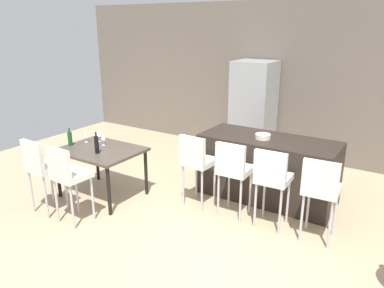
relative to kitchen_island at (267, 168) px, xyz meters
The scene contains 17 objects.
ground_plane 1.26m from the kitchen_island, 107.54° to the right, with size 10.00×10.00×0.00m, color tan.
back_wall 2.26m from the kitchen_island, 100.03° to the left, with size 10.00×0.12×2.90m, color #665B51.
kitchen_island is the anchor object (origin of this frame).
bar_chair_left 1.10m from the kitchen_island, 132.68° to the right, with size 0.42×0.42×1.05m.
bar_chair_middle 0.84m from the kitchen_island, 101.59° to the right, with size 0.41×0.41×1.05m.
bar_chair_right 0.90m from the kitchen_island, 65.07° to the right, with size 0.42×0.42×1.05m.
bar_chair_far 1.26m from the kitchen_island, 39.59° to the right, with size 0.42×0.42×1.05m.
dining_table 2.45m from the kitchen_island, 148.66° to the right, with size 1.16×0.89×0.74m.
dining_chair_near 3.14m from the kitchen_island, 138.47° to the right, with size 0.41×0.41×1.05m.
dining_chair_far 2.78m from the kitchen_island, 131.32° to the right, with size 0.42×0.42×1.05m.
wine_bottle_inner 2.96m from the kitchen_island, 151.59° to the right, with size 0.06×0.06×0.27m.
wine_bottle_left 2.47m from the kitchen_island, 144.14° to the right, with size 0.06×0.06×0.31m.
wine_glass_middle 2.48m from the kitchen_island, 152.82° to the right, with size 0.07×0.07×0.17m.
wine_glass_right 2.79m from the kitchen_island, 155.52° to the right, with size 0.07×0.07×0.17m.
wine_glass_far 2.61m from the kitchen_island, 156.77° to the right, with size 0.07×0.07×0.17m.
refrigerator 1.87m from the kitchen_island, 121.08° to the left, with size 0.72×0.68×1.84m, color #939699.
fruit_bowl 0.50m from the kitchen_island, 136.83° to the right, with size 0.22×0.22×0.07m, color beige.
Camera 1 is at (2.18, -3.74, 2.47)m, focal length 34.84 mm.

